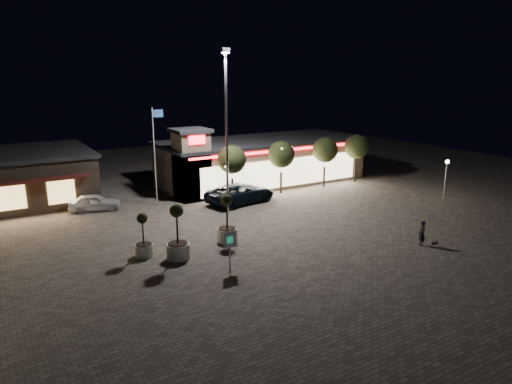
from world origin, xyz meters
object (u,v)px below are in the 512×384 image
pickup_truck (241,193)px  pedestrian (422,233)px  planter_mid (178,242)px  planter_left (144,243)px  valet_sign (230,243)px  white_sedan (95,202)px

pickup_truck → pedestrian: size_ratio=3.80×
pedestrian → planter_mid: 15.16m
pickup_truck → planter_left: size_ratio=2.29×
planter_left → pedestrian: bearing=-25.0°
pickup_truck → valet_sign: bearing=138.7°
valet_sign → planter_mid: bearing=125.0°
planter_left → valet_sign: planter_left is taller
white_sedan → valet_sign: bearing=-150.6°
pickup_truck → planter_mid: bearing=124.2°
white_sedan → valet_sign: size_ratio=1.83×
planter_mid → valet_sign: bearing=-55.0°
pedestrian → planter_left: (-15.58, 7.25, 0.02)m
valet_sign → pedestrian: bearing=-14.4°
planter_left → valet_sign: (3.57, -4.16, 0.68)m
planter_mid → valet_sign: size_ratio=1.54×
planter_left → planter_mid: (1.61, -1.37, 0.20)m
pickup_truck → white_sedan: size_ratio=1.55×
planter_mid → pedestrian: bearing=-22.9°
planter_mid → planter_left: bearing=139.7°
planter_left → white_sedan: bearing=92.3°
valet_sign → white_sedan: bearing=104.6°
pickup_truck → planter_left: planter_left is taller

